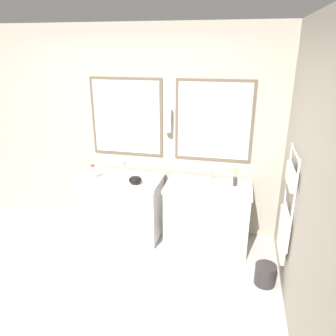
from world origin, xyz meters
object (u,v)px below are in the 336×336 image
object	(u,v)px
vanity_right	(207,216)
flower_vase	(235,179)
toiletry_bottle	(93,172)
vanity_left	(121,207)
waste_bin	(265,274)
amenity_bowl	(135,180)

from	to	relation	value
vanity_right	flower_vase	world-z (taller)	flower_vase
toiletry_bottle	flower_vase	xyz separation A→B (m)	(1.71, 0.15, 0.01)
vanity_left	waste_bin	bearing A→B (deg)	-17.77
vanity_right	amenity_bowl	size ratio (longest dim) A/B	6.40
vanity_left	amenity_bowl	xyz separation A→B (m)	(0.24, -0.10, 0.44)
vanity_right	amenity_bowl	world-z (taller)	amenity_bowl
vanity_right	flower_vase	xyz separation A→B (m)	(0.30, 0.10, 0.48)
vanity_right	toiletry_bottle	distance (m)	1.49
flower_vase	waste_bin	bearing A→B (deg)	-60.33
vanity_left	toiletry_bottle	world-z (taller)	toiletry_bottle
toiletry_bottle	flower_vase	size ratio (longest dim) A/B	0.83
vanity_right	amenity_bowl	xyz separation A→B (m)	(-0.86, -0.10, 0.44)
amenity_bowl	vanity_left	bearing A→B (deg)	157.51
amenity_bowl	waste_bin	size ratio (longest dim) A/B	0.71
toiletry_bottle	amenity_bowl	bearing A→B (deg)	-4.10
toiletry_bottle	waste_bin	world-z (taller)	toiletry_bottle
vanity_left	amenity_bowl	bearing A→B (deg)	-22.49
vanity_left	flower_vase	world-z (taller)	flower_vase
vanity_left	toiletry_bottle	distance (m)	0.58
vanity_left	flower_vase	bearing A→B (deg)	3.94
flower_vase	vanity_left	bearing A→B (deg)	-176.06
vanity_left	vanity_right	xyz separation A→B (m)	(1.09, 0.00, 0.00)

